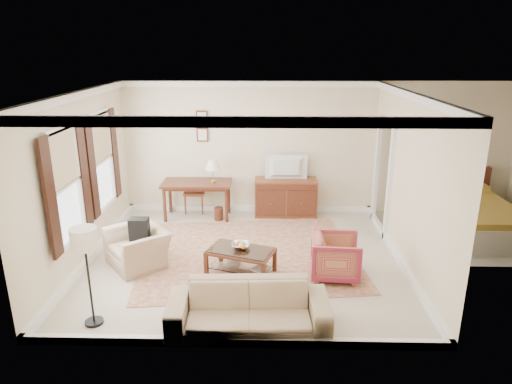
{
  "coord_description": "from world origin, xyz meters",
  "views": [
    {
      "loc": [
        0.38,
        -7.32,
        3.62
      ],
      "look_at": [
        0.2,
        0.3,
        1.15
      ],
      "focal_mm": 32.0,
      "sensor_mm": 36.0,
      "label": 1
    }
  ],
  "objects_px": {
    "coffee_table": "(241,255)",
    "sideboard": "(286,197)",
    "tv": "(286,160)",
    "writing_desk": "(197,187)",
    "sofa": "(248,301)",
    "club_armchair": "(137,242)",
    "striped_armchair": "(336,255)"
  },
  "relations": [
    {
      "from": "coffee_table",
      "to": "sofa",
      "type": "distance_m",
      "value": 1.54
    },
    {
      "from": "striped_armchair",
      "to": "club_armchair",
      "type": "distance_m",
      "value": 3.33
    },
    {
      "from": "club_armchair",
      "to": "striped_armchair",
      "type": "bearing_deg",
      "value": 44.96
    },
    {
      "from": "writing_desk",
      "to": "striped_armchair",
      "type": "xyz_separation_m",
      "value": [
        2.63,
        -2.64,
        -0.31
      ]
    },
    {
      "from": "tv",
      "to": "striped_armchair",
      "type": "bearing_deg",
      "value": 104.02
    },
    {
      "from": "writing_desk",
      "to": "tv",
      "type": "height_order",
      "value": "tv"
    },
    {
      "from": "tv",
      "to": "club_armchair",
      "type": "distance_m",
      "value": 3.68
    },
    {
      "from": "sideboard",
      "to": "tv",
      "type": "bearing_deg",
      "value": -90.0
    },
    {
      "from": "club_armchair",
      "to": "sofa",
      "type": "bearing_deg",
      "value": 8.12
    },
    {
      "from": "tv",
      "to": "coffee_table",
      "type": "distance_m",
      "value": 3.02
    },
    {
      "from": "sideboard",
      "to": "club_armchair",
      "type": "xyz_separation_m",
      "value": [
        -2.61,
        -2.48,
        0.02
      ]
    },
    {
      "from": "coffee_table",
      "to": "striped_armchair",
      "type": "relative_size",
      "value": 1.53
    },
    {
      "from": "sideboard",
      "to": "sofa",
      "type": "distance_m",
      "value": 4.34
    },
    {
      "from": "writing_desk",
      "to": "sofa",
      "type": "relative_size",
      "value": 0.7
    },
    {
      "from": "tv",
      "to": "sofa",
      "type": "bearing_deg",
      "value": 81.33
    },
    {
      "from": "coffee_table",
      "to": "striped_armchair",
      "type": "distance_m",
      "value": 1.54
    },
    {
      "from": "sideboard",
      "to": "coffee_table",
      "type": "bearing_deg",
      "value": -106.84
    },
    {
      "from": "writing_desk",
      "to": "club_armchair",
      "type": "height_order",
      "value": "club_armchair"
    },
    {
      "from": "tv",
      "to": "club_armchair",
      "type": "height_order",
      "value": "tv"
    },
    {
      "from": "striped_armchair",
      "to": "sofa",
      "type": "bearing_deg",
      "value": 141.82
    },
    {
      "from": "tv",
      "to": "coffee_table",
      "type": "xyz_separation_m",
      "value": [
        -0.84,
        -2.75,
        -0.93
      ]
    },
    {
      "from": "coffee_table",
      "to": "club_armchair",
      "type": "xyz_separation_m",
      "value": [
        -1.77,
        0.29,
        0.09
      ]
    },
    {
      "from": "coffee_table",
      "to": "tv",
      "type": "bearing_deg",
      "value": 73.04
    },
    {
      "from": "sideboard",
      "to": "coffee_table",
      "type": "xyz_separation_m",
      "value": [
        -0.84,
        -2.77,
        -0.07
      ]
    },
    {
      "from": "coffee_table",
      "to": "sideboard",
      "type": "bearing_deg",
      "value": 73.16
    },
    {
      "from": "striped_armchair",
      "to": "tv",
      "type": "bearing_deg",
      "value": 18.46
    },
    {
      "from": "coffee_table",
      "to": "sofa",
      "type": "height_order",
      "value": "sofa"
    },
    {
      "from": "writing_desk",
      "to": "striped_armchair",
      "type": "height_order",
      "value": "writing_desk"
    },
    {
      "from": "sideboard",
      "to": "club_armchair",
      "type": "bearing_deg",
      "value": -136.5
    },
    {
      "from": "tv",
      "to": "club_armchair",
      "type": "relative_size",
      "value": 0.89
    },
    {
      "from": "sideboard",
      "to": "coffee_table",
      "type": "height_order",
      "value": "sideboard"
    },
    {
      "from": "coffee_table",
      "to": "club_armchair",
      "type": "bearing_deg",
      "value": 170.75
    }
  ]
}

